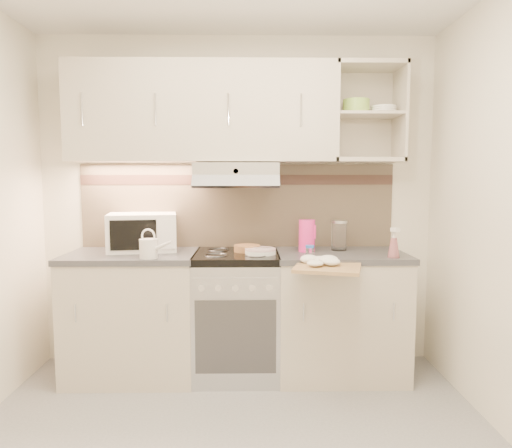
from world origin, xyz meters
name	(u,v)px	position (x,y,z in m)	size (l,w,h in m)	color
room_shell	(233,142)	(0.00, 0.37, 1.63)	(3.04, 2.84, 2.52)	#EEE6CF
base_cabinet_left	(133,317)	(-0.75, 1.10, 0.43)	(0.90, 0.60, 0.86)	beige
worktop_left	(132,256)	(-0.75, 1.10, 0.88)	(0.92, 0.62, 0.04)	#47474C
base_cabinet_right	(339,316)	(0.75, 1.10, 0.43)	(0.90, 0.60, 0.86)	beige
worktop_right	(341,255)	(0.75, 1.10, 0.88)	(0.92, 0.62, 0.04)	#47474C
electric_range	(237,314)	(0.00, 1.10, 0.45)	(0.60, 0.60, 0.90)	#B7B7BC
microwave	(142,232)	(-0.70, 1.22, 1.04)	(0.54, 0.44, 0.27)	white
watering_can	(149,248)	(-0.57, 0.88, 0.97)	(0.23, 0.12, 0.20)	silver
plate_stack	(260,251)	(0.17, 1.04, 0.92)	(0.22, 0.22, 0.05)	white
bread_loaf	(247,248)	(0.08, 1.15, 0.92)	(0.19, 0.19, 0.05)	#AC8E48
pink_pitcher	(307,236)	(0.51, 1.14, 1.02)	(0.13, 0.12, 0.23)	#F6278A
glass_jar	(339,235)	(0.76, 1.20, 1.01)	(0.12, 0.12, 0.22)	white
spice_jar	(310,251)	(0.50, 0.88, 0.94)	(0.06, 0.06, 0.09)	white
spray_bottle	(394,245)	(1.06, 0.88, 0.98)	(0.08, 0.08, 0.22)	pink
cutting_board	(328,268)	(0.58, 0.68, 0.87)	(0.40, 0.36, 0.02)	tan
dish_towel	(322,259)	(0.55, 0.72, 0.92)	(0.26, 0.22, 0.07)	white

